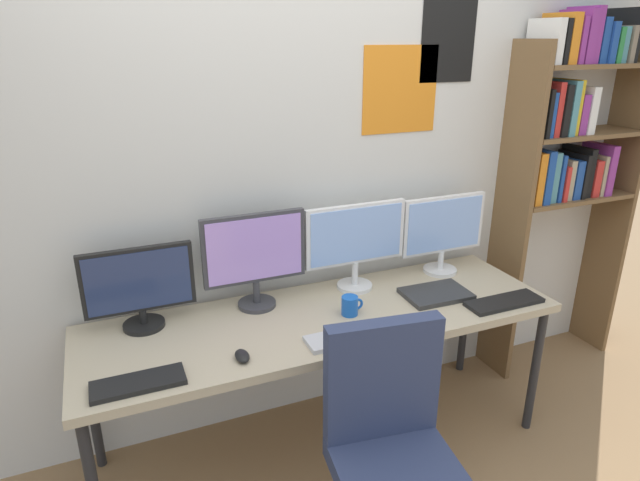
% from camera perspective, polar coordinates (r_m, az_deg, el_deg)
% --- Properties ---
extents(wall_back, '(4.59, 0.11, 2.60)m').
position_cam_1_polar(wall_back, '(2.67, -3.05, 6.83)').
color(wall_back, silver).
rests_on(wall_back, ground_plane).
extents(desk, '(2.19, 0.68, 0.74)m').
position_cam_1_polar(desk, '(2.53, 0.44, -8.89)').
color(desk, tan).
rests_on(desk, ground_plane).
extents(bookshelf, '(0.83, 0.28, 2.09)m').
position_cam_1_polar(bookshelf, '(3.38, 24.69, 9.22)').
color(bookshelf, brown).
rests_on(bookshelf, ground_plane).
extents(office_chair, '(0.52, 0.52, 0.99)m').
position_cam_1_polar(office_chair, '(2.21, 7.51, -23.60)').
color(office_chair, '#2D2D33').
rests_on(office_chair, ground_plane).
extents(monitor_far_left, '(0.47, 0.18, 0.37)m').
position_cam_1_polar(monitor_far_left, '(2.45, -18.54, -4.55)').
color(monitor_far_left, black).
rests_on(monitor_far_left, desk).
extents(monitor_center_left, '(0.48, 0.18, 0.46)m').
position_cam_1_polar(monitor_center_left, '(2.50, -6.91, -1.53)').
color(monitor_center_left, '#38383D').
rests_on(monitor_center_left, desk).
extents(monitor_center_right, '(0.53, 0.18, 0.44)m').
position_cam_1_polar(monitor_center_right, '(2.68, 3.76, 0.03)').
color(monitor_center_right, silver).
rests_on(monitor_center_right, desk).
extents(monitor_far_right, '(0.49, 0.18, 0.43)m').
position_cam_1_polar(monitor_far_right, '(2.94, 12.83, 1.08)').
color(monitor_far_right, silver).
rests_on(monitor_far_right, desk).
extents(keyboard_left, '(0.34, 0.13, 0.02)m').
position_cam_1_polar(keyboard_left, '(2.15, -18.62, -14.06)').
color(keyboard_left, black).
rests_on(keyboard_left, desk).
extents(keyboard_center, '(0.34, 0.13, 0.02)m').
position_cam_1_polar(keyboard_center, '(2.32, 2.71, -10.15)').
color(keyboard_center, silver).
rests_on(keyboard_center, desk).
extents(keyboard_right, '(0.39, 0.13, 0.02)m').
position_cam_1_polar(keyboard_right, '(2.75, 18.85, -6.16)').
color(keyboard_right, black).
rests_on(keyboard_right, desk).
extents(computer_mouse, '(0.06, 0.10, 0.03)m').
position_cam_1_polar(computer_mouse, '(2.21, -8.21, -11.96)').
color(computer_mouse, black).
rests_on(computer_mouse, desk).
extents(laptop_closed, '(0.33, 0.23, 0.02)m').
position_cam_1_polar(laptop_closed, '(2.74, 12.13, -5.52)').
color(laptop_closed, '#2D2D2D').
rests_on(laptop_closed, desk).
extents(coffee_mug, '(0.11, 0.08, 0.09)m').
position_cam_1_polar(coffee_mug, '(2.50, 3.20, -6.87)').
color(coffee_mug, blue).
rests_on(coffee_mug, desk).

